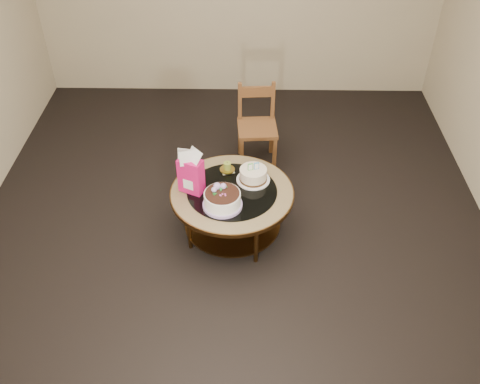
{
  "coord_description": "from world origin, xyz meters",
  "views": [
    {
      "loc": [
        0.12,
        -3.35,
        3.25
      ],
      "look_at": [
        0.06,
        0.02,
        0.43
      ],
      "focal_mm": 40.0,
      "sensor_mm": 36.0,
      "label": 1
    }
  ],
  "objects_px": {
    "dining_chair": "(257,126)",
    "coffee_table": "(232,198)",
    "decorated_cake": "(222,200)",
    "cream_cake": "(253,175)",
    "gift_bag": "(191,172)"
  },
  "relations": [
    {
      "from": "coffee_table",
      "to": "dining_chair",
      "type": "height_order",
      "value": "dining_chair"
    },
    {
      "from": "coffee_table",
      "to": "decorated_cake",
      "type": "relative_size",
      "value": 3.24
    },
    {
      "from": "coffee_table",
      "to": "decorated_cake",
      "type": "xyz_separation_m",
      "value": [
        -0.07,
        -0.19,
        0.14
      ]
    },
    {
      "from": "decorated_cake",
      "to": "cream_cake",
      "type": "xyz_separation_m",
      "value": [
        0.24,
        0.33,
        -0.0
      ]
    },
    {
      "from": "decorated_cake",
      "to": "gift_bag",
      "type": "relative_size",
      "value": 0.8
    },
    {
      "from": "gift_bag",
      "to": "dining_chair",
      "type": "height_order",
      "value": "gift_bag"
    },
    {
      "from": "decorated_cake",
      "to": "coffee_table",
      "type": "bearing_deg",
      "value": 69.45
    },
    {
      "from": "coffee_table",
      "to": "cream_cake",
      "type": "bearing_deg",
      "value": 39.06
    },
    {
      "from": "coffee_table",
      "to": "gift_bag",
      "type": "height_order",
      "value": "gift_bag"
    },
    {
      "from": "coffee_table",
      "to": "dining_chair",
      "type": "xyz_separation_m",
      "value": [
        0.21,
        1.05,
        0.03
      ]
    },
    {
      "from": "coffee_table",
      "to": "gift_bag",
      "type": "bearing_deg",
      "value": -179.85
    },
    {
      "from": "decorated_cake",
      "to": "dining_chair",
      "type": "bearing_deg",
      "value": 77.17
    },
    {
      "from": "cream_cake",
      "to": "decorated_cake",
      "type": "bearing_deg",
      "value": -142.53
    },
    {
      "from": "dining_chair",
      "to": "coffee_table",
      "type": "bearing_deg",
      "value": -105.39
    },
    {
      "from": "decorated_cake",
      "to": "cream_cake",
      "type": "relative_size",
      "value": 1.12
    }
  ]
}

